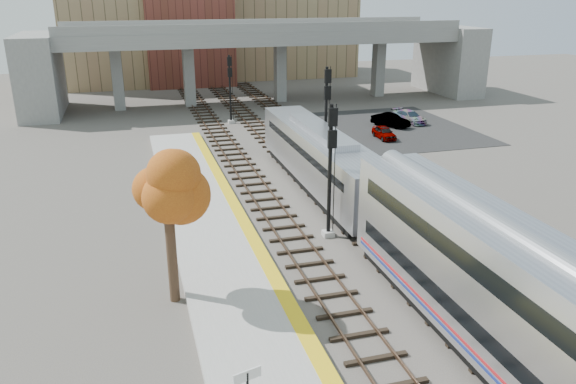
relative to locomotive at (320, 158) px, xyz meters
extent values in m
plane|color=#47423D|center=(-1.00, -12.76, -2.28)|extent=(160.00, 160.00, 0.00)
cube|color=#9E9E99|center=(-8.25, -12.76, -2.10)|extent=(4.50, 60.00, 0.35)
cube|color=yellow|center=(-6.35, -12.76, -1.92)|extent=(0.70, 60.00, 0.01)
cube|color=black|center=(-4.20, -0.26, -2.21)|extent=(2.50, 95.00, 0.14)
cube|color=brown|center=(-4.92, -0.26, -2.10)|extent=(0.07, 95.00, 0.14)
cube|color=brown|center=(-3.48, -0.26, -2.10)|extent=(0.07, 95.00, 0.14)
cube|color=black|center=(0.00, -0.26, -2.21)|extent=(2.50, 95.00, 0.14)
cube|color=brown|center=(-0.72, -0.26, -2.10)|extent=(0.07, 95.00, 0.14)
cube|color=brown|center=(0.72, -0.26, -2.10)|extent=(0.07, 95.00, 0.14)
cube|color=black|center=(4.00, -0.26, -2.21)|extent=(2.50, 95.00, 0.14)
cube|color=brown|center=(3.28, -0.26, -2.10)|extent=(0.07, 95.00, 0.14)
cube|color=brown|center=(4.72, -0.26, -2.10)|extent=(0.07, 95.00, 0.14)
cube|color=slate|center=(4.00, 32.24, 5.47)|extent=(46.00, 10.00, 1.50)
cube|color=slate|center=(4.00, 27.44, 6.72)|extent=(46.00, 0.20, 1.00)
cube|color=slate|center=(4.00, 37.04, 6.72)|extent=(46.00, 0.20, 1.00)
cube|color=slate|center=(-13.00, 32.24, 1.22)|extent=(1.20, 1.60, 7.00)
cube|color=slate|center=(-5.00, 32.24, 1.22)|extent=(1.20, 1.60, 7.00)
cube|color=slate|center=(6.00, 32.24, 1.22)|extent=(1.20, 1.60, 7.00)
cube|color=slate|center=(19.00, 32.24, 1.22)|extent=(1.20, 1.60, 7.00)
cube|color=slate|center=(-21.00, 32.24, 1.97)|extent=(4.00, 12.00, 8.50)
cube|color=slate|center=(29.00, 32.24, 1.97)|extent=(4.00, 12.00, 8.50)
cube|color=#8F7A53|center=(-11.00, 52.24, 5.72)|extent=(18.00, 14.00, 16.00)
cube|color=beige|center=(3.00, 57.24, 4.72)|extent=(16.00, 16.00, 14.00)
cube|color=brown|center=(-3.00, 49.24, 7.72)|extent=(12.00, 10.00, 20.00)
cube|color=#8F7A53|center=(13.00, 55.24, 3.72)|extent=(20.00, 14.00, 12.00)
cube|color=black|center=(13.00, 15.24, -2.26)|extent=(14.00, 18.00, 0.04)
cube|color=#A8AAB2|center=(0.00, -0.01, 0.07)|extent=(3.00, 19.00, 3.20)
cube|color=black|center=(0.00, 9.51, 0.67)|extent=(2.20, 0.06, 1.10)
cube|color=black|center=(0.00, -0.01, 0.67)|extent=(3.02, 16.15, 0.50)
cube|color=black|center=(0.00, -0.01, -1.78)|extent=(2.70, 17.10, 0.50)
cube|color=#A8AAB2|center=(0.00, -0.01, 1.87)|extent=(1.60, 9.50, 0.40)
cube|color=#A8AAB2|center=(0.00, -22.61, 0.67)|extent=(3.00, 25.00, 4.60)
cube|color=black|center=(0.00, -22.61, 1.87)|extent=(3.02, 23.00, 0.75)
cube|color=black|center=(0.00, -22.61, -0.23)|extent=(3.02, 23.00, 0.65)
cube|color=#AB151C|center=(0.00, -22.61, -1.08)|extent=(3.03, 24.00, 0.12)
cube|color=#9E9E99|center=(-2.10, -7.46, -2.13)|extent=(0.60, 0.60, 0.30)
cylinder|color=black|center=(-2.10, -7.46, 1.43)|extent=(0.21, 0.21, 7.42)
cube|color=black|center=(-2.10, -7.71, 4.51)|extent=(0.48, 0.18, 0.95)
cube|color=black|center=(-2.10, -7.71, 3.34)|extent=(0.48, 0.18, 0.95)
cube|color=#9E9E99|center=(2.00, 4.62, -2.13)|extent=(0.60, 0.60, 0.30)
cylinder|color=black|center=(2.00, 4.62, 1.57)|extent=(0.22, 0.22, 7.69)
cube|color=black|center=(2.00, 4.37, 4.75)|extent=(0.49, 0.18, 0.99)
cube|color=black|center=(2.00, 4.37, 3.54)|extent=(0.49, 0.18, 0.99)
cube|color=#9E9E99|center=(-2.10, 21.77, -2.13)|extent=(0.60, 0.60, 0.30)
cylinder|color=black|center=(-2.10, 21.77, 1.15)|extent=(0.20, 0.20, 6.86)
cube|color=black|center=(-2.10, 21.52, 3.99)|extent=(0.44, 0.18, 0.88)
cube|color=black|center=(-2.10, 21.52, 2.91)|extent=(0.44, 0.18, 0.88)
cube|color=white|center=(-9.57, -21.08, 0.17)|extent=(0.88, 0.29, 0.35)
cylinder|color=#382619|center=(-10.95, -12.03, 0.27)|extent=(0.44, 0.44, 5.10)
ellipsoid|color=orange|center=(-10.95, -12.03, 3.19)|extent=(3.60, 3.60, 3.64)
imported|color=#99999E|center=(10.21, 11.48, -1.67)|extent=(1.41, 3.34, 1.13)
imported|color=#99999E|center=(12.89, 15.69, -1.59)|extent=(3.19, 4.10, 1.30)
imported|color=#99999E|center=(15.53, 16.77, -1.62)|extent=(2.66, 4.53, 1.23)
camera|label=1|loc=(-12.16, -34.31, 10.68)|focal=35.00mm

